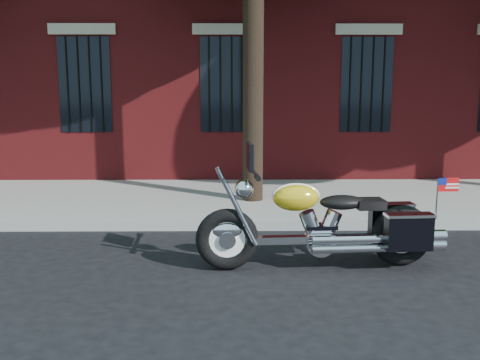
{
  "coord_description": "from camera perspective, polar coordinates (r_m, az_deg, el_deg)",
  "views": [
    {
      "loc": [
        0.17,
        -6.5,
        2.1
      ],
      "look_at": [
        0.25,
        0.8,
        0.86
      ],
      "focal_mm": 40.0,
      "sensor_mm": 36.0,
      "label": 1
    }
  ],
  "objects": [
    {
      "name": "ground",
      "position": [
        6.83,
        -2.05,
        -8.29
      ],
      "size": [
        120.0,
        120.0,
        0.0
      ],
      "primitive_type": "plane",
      "color": "black",
      "rests_on": "ground"
    },
    {
      "name": "curb",
      "position": [
        8.14,
        -1.82,
        -4.8
      ],
      "size": [
        40.0,
        0.16,
        0.15
      ],
      "primitive_type": "cube",
      "color": "gray",
      "rests_on": "ground"
    },
    {
      "name": "sidewalk",
      "position": [
        9.97,
        -1.59,
        -2.11
      ],
      "size": [
        40.0,
        3.6,
        0.15
      ],
      "primitive_type": "cube",
      "color": "gray",
      "rests_on": "ground"
    },
    {
      "name": "motorcycle",
      "position": [
        6.41,
        9.4,
        -4.92
      ],
      "size": [
        2.98,
        0.94,
        1.49
      ],
      "rotation": [
        0.0,
        0.0,
        0.07
      ],
      "color": "black",
      "rests_on": "ground"
    }
  ]
}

